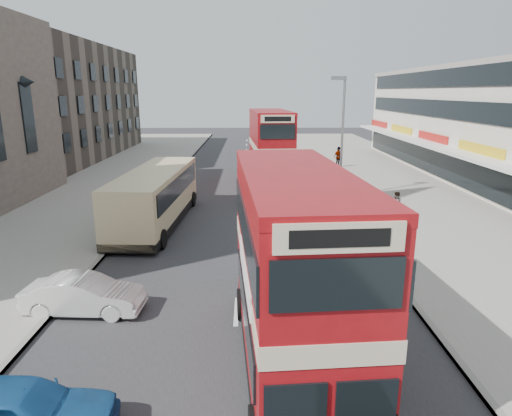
% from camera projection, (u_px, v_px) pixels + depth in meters
% --- Properties ---
extents(ground, '(160.00, 160.00, 0.00)m').
position_uv_depth(ground, '(235.00, 344.00, 12.95)').
color(ground, '#28282B').
rests_on(ground, ground).
extents(road_surface, '(12.00, 90.00, 0.01)m').
position_uv_depth(road_surface, '(244.00, 193.00, 32.29)').
color(road_surface, '#28282B').
rests_on(road_surface, ground).
extents(pavement_right, '(12.00, 90.00, 0.15)m').
position_uv_depth(pavement_right, '(407.00, 191.00, 32.43)').
color(pavement_right, gray).
rests_on(pavement_right, ground).
extents(pavement_left, '(12.00, 90.00, 0.15)m').
position_uv_depth(pavement_left, '(78.00, 192.00, 32.11)').
color(pavement_left, gray).
rests_on(pavement_left, ground).
extents(kerb_left, '(0.20, 90.00, 0.16)m').
position_uv_depth(kerb_left, '(160.00, 192.00, 32.19)').
color(kerb_left, gray).
rests_on(kerb_left, ground).
extents(kerb_right, '(0.20, 90.00, 0.16)m').
position_uv_depth(kerb_right, '(327.00, 192.00, 32.35)').
color(kerb_right, gray).
rests_on(kerb_right, ground).
extents(brick_terrace, '(14.00, 28.00, 12.00)m').
position_uv_depth(brick_terrace, '(42.00, 103.00, 47.88)').
color(brick_terrace, '#66594C').
rests_on(brick_terrace, ground).
extents(commercial_row, '(9.90, 46.20, 9.30)m').
position_uv_depth(commercial_row, '(509.00, 125.00, 33.29)').
color(commercial_row, beige).
rests_on(commercial_row, ground).
extents(street_lamp, '(1.00, 0.20, 8.12)m').
position_uv_depth(street_lamp, '(341.00, 129.00, 29.22)').
color(street_lamp, slate).
rests_on(street_lamp, ground).
extents(bus_main, '(3.17, 9.36, 5.12)m').
position_uv_depth(bus_main, '(294.00, 271.00, 11.35)').
color(bus_main, black).
rests_on(bus_main, ground).
extents(bus_second, '(3.40, 10.14, 5.55)m').
position_uv_depth(bus_second, '(271.00, 147.00, 34.98)').
color(bus_second, black).
rests_on(bus_second, ground).
extents(coach, '(3.24, 10.66, 2.79)m').
position_uv_depth(coach, '(156.00, 195.00, 24.32)').
color(coach, black).
rests_on(coach, ground).
extents(car_left_near, '(4.09, 1.65, 1.39)m').
position_uv_depth(car_left_near, '(17.00, 413.00, 9.21)').
color(car_left_near, '#1B5797').
rests_on(car_left_near, ground).
extents(car_left_front, '(3.97, 1.57, 1.28)m').
position_uv_depth(car_left_front, '(84.00, 295.00, 14.66)').
color(car_left_front, silver).
rests_on(car_left_front, ground).
extents(car_right_a, '(4.61, 2.17, 1.30)m').
position_uv_depth(car_right_a, '(330.00, 206.00, 25.96)').
color(car_right_a, '#A91310').
rests_on(car_right_a, ground).
extents(car_right_b, '(5.19, 2.84, 1.38)m').
position_uv_depth(car_right_b, '(309.00, 177.00, 34.43)').
color(car_right_b, '#BE4E13').
rests_on(car_right_b, ground).
extents(car_right_c, '(3.93, 1.70, 1.32)m').
position_uv_depth(car_right_c, '(301.00, 161.00, 42.60)').
color(car_right_c, teal).
rests_on(car_right_c, ground).
extents(pedestrian_near, '(0.68, 0.61, 1.54)m').
position_uv_depth(pedestrian_near, '(396.00, 205.00, 25.20)').
color(pedestrian_near, gray).
rests_on(pedestrian_near, pavement_right).
extents(pedestrian_far, '(1.21, 1.04, 1.95)m').
position_uv_depth(pedestrian_far, '(338.00, 157.00, 42.20)').
color(pedestrian_far, gray).
rests_on(pedestrian_far, pavement_right).
extents(cyclist, '(0.74, 1.82, 1.88)m').
position_uv_depth(cyclist, '(309.00, 180.00, 33.66)').
color(cyclist, gray).
rests_on(cyclist, ground).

